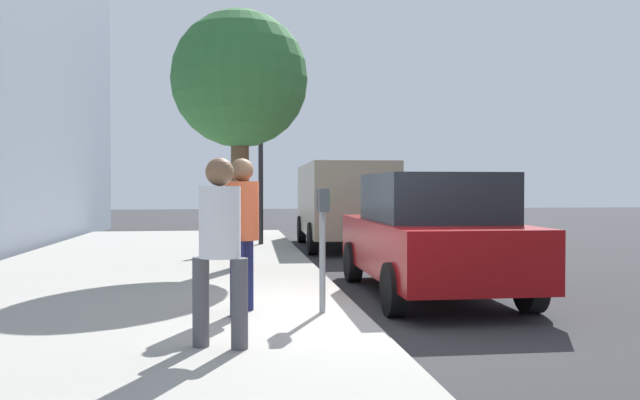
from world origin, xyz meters
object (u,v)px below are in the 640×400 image
at_px(pedestrian_at_meter, 242,222).
at_px(traffic_signal, 265,148).
at_px(street_tree, 240,81).
at_px(parked_sedan_near, 430,234).
at_px(parked_van_far, 343,200).
at_px(parking_meter, 322,223).
at_px(pedestrian_bystander, 220,238).

xyz_separation_m(pedestrian_at_meter, traffic_signal, (8.81, -0.68, 1.40)).
relative_size(pedestrian_at_meter, traffic_signal, 0.49).
xyz_separation_m(pedestrian_at_meter, street_tree, (4.13, -0.02, 2.28)).
xyz_separation_m(pedestrian_at_meter, parked_sedan_near, (1.69, -2.73, -0.28)).
bearing_deg(parked_sedan_near, parked_van_far, -0.00).
height_order(parking_meter, parked_sedan_near, parked_sedan_near).
height_order(pedestrian_at_meter, parked_sedan_near, pedestrian_at_meter).
height_order(parking_meter, street_tree, street_tree).
xyz_separation_m(pedestrian_at_meter, parked_van_far, (9.16, -2.73, 0.08)).
relative_size(pedestrian_bystander, parked_sedan_near, 0.38).
height_order(parked_van_far, street_tree, street_tree).
bearing_deg(parking_meter, pedestrian_bystander, 142.23).
height_order(pedestrian_bystander, parked_van_far, parked_van_far).
xyz_separation_m(pedestrian_bystander, parked_van_far, (10.67, -2.95, 0.13)).
distance_m(pedestrian_bystander, parked_sedan_near, 4.36).
bearing_deg(street_tree, traffic_signal, -8.08).
xyz_separation_m(parking_meter, parked_sedan_near, (1.76, -1.83, -0.27)).
bearing_deg(pedestrian_bystander, pedestrian_at_meter, 13.54).
xyz_separation_m(parked_sedan_near, street_tree, (2.44, 2.72, 2.56)).
relative_size(parked_van_far, traffic_signal, 1.46).
height_order(parked_van_far, traffic_signal, traffic_signal).
distance_m(pedestrian_at_meter, pedestrian_bystander, 1.53).
distance_m(parking_meter, traffic_signal, 8.99).
bearing_deg(pedestrian_bystander, traffic_signal, 16.59).
xyz_separation_m(pedestrian_bystander, parked_sedan_near, (3.20, -2.94, -0.23)).
bearing_deg(pedestrian_bystander, parked_van_far, 6.10).
bearing_deg(traffic_signal, pedestrian_at_meter, 175.59).
height_order(pedestrian_at_meter, parked_van_far, parked_van_far).
distance_m(parked_van_far, street_tree, 6.13).
bearing_deg(pedestrian_at_meter, parked_van_far, 91.50).
xyz_separation_m(pedestrian_bystander, street_tree, (5.65, -0.23, 2.33)).
bearing_deg(parking_meter, pedestrian_at_meter, 85.82).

